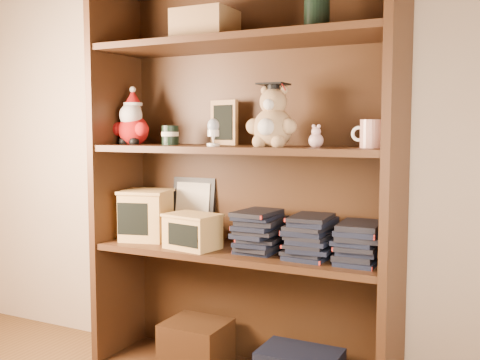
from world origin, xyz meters
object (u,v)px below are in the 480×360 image
object	(u,v)px
bookcase	(245,189)
treats_box	(146,215)
grad_teddy_bear	(273,122)
teacher_mug	(371,134)

from	to	relation	value
bookcase	treats_box	world-z (taller)	bookcase
bookcase	grad_teddy_bear	distance (m)	0.30
teacher_mug	bookcase	bearing A→B (deg)	174.23
grad_teddy_bear	treats_box	xyz separation A→B (m)	(-0.58, 0.01, -0.38)
bookcase	teacher_mug	size ratio (longest dim) A/B	14.67
bookcase	grad_teddy_bear	xyz separation A→B (m)	(0.14, -0.06, 0.26)
bookcase	teacher_mug	distance (m)	0.55
bookcase	teacher_mug	bearing A→B (deg)	-5.77
bookcase	treats_box	bearing A→B (deg)	-173.30
teacher_mug	treats_box	xyz separation A→B (m)	(-0.94, -0.00, -0.34)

